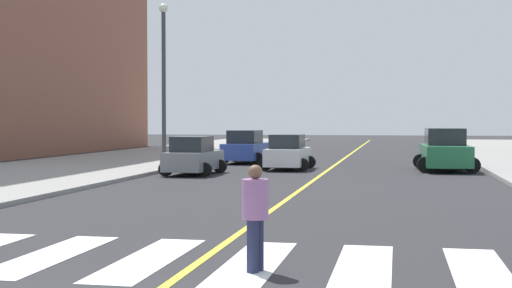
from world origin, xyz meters
name	(u,v)px	position (x,y,z in m)	size (l,w,h in m)	color
sidewalk_kerb_west	(22,175)	(-12.20, 20.00, 0.07)	(10.00, 120.00, 0.15)	gray
crosswalk_paint	(201,261)	(0.00, 4.00, 0.01)	(13.50, 4.00, 0.01)	silver
lane_divider_paint	(347,156)	(0.00, 40.00, 0.01)	(0.16, 80.00, 0.01)	yellow
car_white_nearest	(288,153)	(-1.93, 26.56, 0.79)	(2.42, 3.83, 1.70)	silver
car_blue_second	(246,148)	(-5.01, 31.36, 0.85)	(2.68, 4.17, 1.83)	#2D479E
car_gray_third	(193,157)	(-5.50, 22.60, 0.78)	(2.43, 3.80, 1.67)	slate
car_green_fourth	(445,151)	(5.43, 27.13, 0.93)	(2.91, 4.55, 2.00)	#236B42
pedestrian_crossing	(255,213)	(1.06, 3.34, 0.92)	(0.41, 0.41, 1.67)	#232847
street_lamp	(164,71)	(-8.11, 26.46, 4.81)	(0.44, 0.44, 7.97)	#38383D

